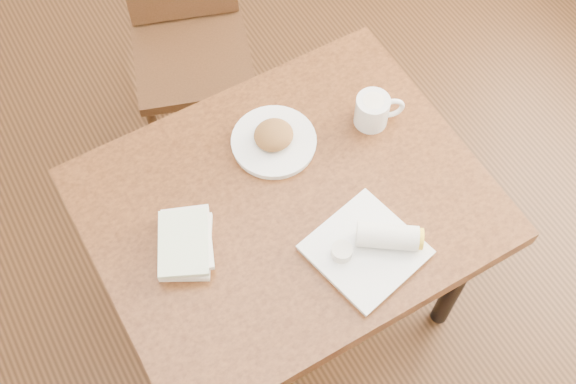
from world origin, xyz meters
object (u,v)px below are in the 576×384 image
plate_scone (274,139)px  chair_far (187,28)px  plate_burrito (373,246)px  book_stack (186,243)px  table (288,215)px  coffee_mug (374,110)px

plate_scone → chair_far: bearing=86.8°
plate_burrito → chair_far: bearing=91.0°
plate_scone → book_stack: size_ratio=1.04×
plate_scone → table: bearing=-107.8°
plate_scone → book_stack: (-0.37, -0.17, 0.00)m
chair_far → coffee_mug: size_ratio=6.56×
plate_scone → book_stack: bearing=-154.9°
table → coffee_mug: bearing=17.5°
chair_far → plate_scone: bearing=-93.2°
coffee_mug → chair_far: bearing=108.0°
book_stack → table: bearing=-2.4°
plate_burrito → book_stack: 0.50m
plate_burrito → book_stack: (-0.43, 0.26, -0.00)m
chair_far → plate_scone: (-0.04, -0.71, 0.23)m
table → plate_burrito: (0.12, -0.25, 0.11)m
table → book_stack: size_ratio=4.54×
coffee_mug → book_stack: 0.67m
table → plate_burrito: plate_burrito is taller
coffee_mug → book_stack: (-0.66, -0.10, -0.03)m
chair_far → coffee_mug: (0.26, -0.79, 0.25)m
plate_scone → book_stack: 0.41m
plate_scone → coffee_mug: (0.30, -0.07, 0.03)m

